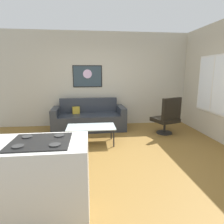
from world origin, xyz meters
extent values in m
cube|color=brown|center=(0.00, 0.00, -0.02)|extent=(6.40, 6.40, 0.04)
cube|color=#B8B1A0|center=(0.00, 2.42, 1.40)|extent=(6.40, 0.05, 2.80)
cube|color=#292E36|center=(-0.45, 1.86, 0.23)|extent=(1.70, 0.88, 0.45)
cube|color=#292E36|center=(-0.46, 2.19, 0.66)|extent=(1.68, 0.21, 0.42)
cube|color=#292E36|center=(-1.37, 1.83, 0.33)|extent=(0.20, 0.84, 0.65)
cube|color=#292E36|center=(0.48, 1.88, 0.33)|extent=(0.20, 0.84, 0.65)
cube|color=gold|center=(-0.82, 2.00, 0.55)|extent=(0.22, 0.14, 0.20)
cube|color=silver|center=(-0.40, 0.73, 0.40)|extent=(1.10, 0.61, 0.02)
cylinder|color=#232326|center=(-0.89, 0.48, 0.19)|extent=(0.03, 0.03, 0.39)
cylinder|color=#232326|center=(0.09, 0.48, 0.19)|extent=(0.03, 0.03, 0.39)
cylinder|color=#232326|center=(-0.89, 0.99, 0.19)|extent=(0.03, 0.03, 0.39)
cylinder|color=#232326|center=(0.09, 0.99, 0.19)|extent=(0.03, 0.03, 0.39)
cylinder|color=black|center=(1.57, 1.27, 0.02)|extent=(0.41, 0.41, 0.04)
cylinder|color=black|center=(1.57, 1.27, 0.21)|extent=(0.06, 0.06, 0.35)
cube|color=black|center=(1.57, 1.27, 0.38)|extent=(0.75, 0.73, 0.10)
cube|color=black|center=(1.64, 1.06, 0.71)|extent=(0.57, 0.28, 0.57)
cube|color=silver|center=(-1.20, -1.59, 0.46)|extent=(1.50, 0.65, 0.92)
cube|color=black|center=(-0.93, -1.59, 0.93)|extent=(0.60, 0.52, 0.01)
cylinder|color=#2D2D2D|center=(-1.10, -1.73, 0.94)|extent=(0.11, 0.11, 0.01)
cylinder|color=#2D2D2D|center=(-0.76, -1.73, 0.94)|extent=(0.11, 0.11, 0.01)
cylinder|color=#2D2D2D|center=(-1.10, -1.45, 0.94)|extent=(0.11, 0.11, 0.01)
cylinder|color=#2D2D2D|center=(-0.76, -1.45, 0.94)|extent=(0.11, 0.11, 0.01)
cube|color=black|center=(-0.47, 2.39, 1.50)|extent=(0.87, 0.01, 0.65)
cube|color=#2F3F49|center=(-0.47, 2.38, 1.50)|extent=(0.82, 0.02, 0.60)
cylinder|color=silver|center=(-0.47, 2.37, 1.57)|extent=(0.26, 0.01, 0.26)
cube|color=silver|center=(2.59, 0.90, 1.33)|extent=(0.02, 1.25, 1.41)
cube|color=white|center=(2.58, 0.90, 1.33)|extent=(0.01, 1.17, 1.33)
cube|color=silver|center=(2.58, 0.90, 1.33)|extent=(0.01, 0.04, 1.33)
camera|label=1|loc=(-0.41, -3.54, 1.62)|focal=30.93mm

